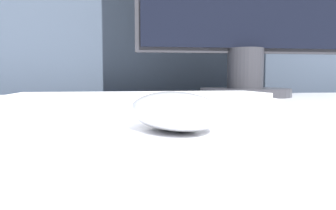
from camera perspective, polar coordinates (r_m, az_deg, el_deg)
The scene contains 3 objects.
partition_panel at distance 1.07m, azimuth -2.54°, elevation 0.25°, with size 5.00×0.03×1.33m.
computer_mouse_near at distance 0.29m, azimuth 1.03°, elevation -0.94°, with size 0.09×0.14×0.03m.
keyboard at distance 0.46m, azimuth -4.37°, elevation 0.62°, with size 0.37×0.13×0.02m.
Camera 1 is at (-0.10, -0.50, 0.75)m, focal length 35.00 mm.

